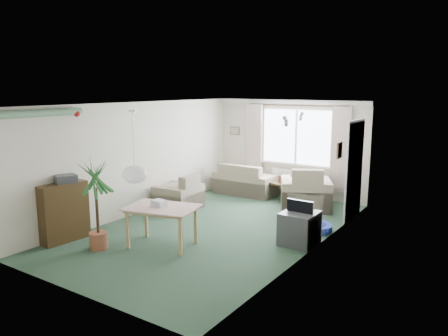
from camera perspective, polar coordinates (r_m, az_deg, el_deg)
The scene contains 25 objects.
ground at distance 8.56m, azimuth -1.12°, elevation -7.90°, with size 6.50×6.50×0.00m, color #294532.
window at distance 10.91m, azimuth 9.47°, elevation 4.04°, with size 1.80×0.03×1.30m, color white.
curtain_rod at distance 10.78m, azimuth 9.41°, elevation 8.08°, with size 2.60×0.03×0.03m, color black.
curtain_left at distance 11.37m, azimuth 3.93°, elevation 3.25°, with size 0.45×0.08×2.00m, color beige.
curtain_right at distance 10.43m, azimuth 14.97°, elevation 2.26°, with size 0.45×0.08×2.00m, color beige.
radiator at distance 11.05m, azimuth 9.21°, elevation -1.65°, with size 1.20×0.10×0.55m, color white.
doorway at distance 9.41m, azimuth 16.71°, elevation -0.36°, with size 0.03×0.95×2.00m, color black.
pendant_lamp at distance 6.34m, azimuth -11.59°, elevation -0.83°, with size 0.36×0.36×0.36m, color white.
tinsel_garland at distance 7.89m, azimuth -22.82°, elevation 6.62°, with size 1.60×1.60×0.12m, color #196626.
bauble_cluster_a at distance 8.28m, azimuth 9.91°, elevation 7.01°, with size 0.20×0.20×0.20m, color silver.
bauble_cluster_b at distance 7.07m, azimuth 8.18°, elevation 6.49°, with size 0.20×0.20×0.20m, color silver.
wall_picture_back at distance 11.75m, azimuth 1.43°, elevation 4.89°, with size 0.28×0.03×0.22m, color brown.
wall_picture_right at distance 8.38m, azimuth 14.85°, elevation 2.25°, with size 0.03×0.24×0.30m, color brown.
sofa at distance 11.19m, azimuth 2.89°, elevation -1.41°, with size 1.57×0.83×0.79m, color beige.
armchair_corner at distance 10.00m, azimuth 10.62°, elevation -2.49°, with size 1.08×1.02×0.97m, color #C4AF94.
armchair_left at distance 9.86m, azimuth -6.00°, elevation -3.06°, with size 0.89×0.84×0.80m, color #C0AA91.
coffee_table at distance 10.77m, azimuth 7.40°, elevation -2.93°, with size 0.95×0.53×0.43m, color black.
photo_frame at distance 10.64m, azimuth 7.42°, elevation -1.49°, with size 0.12×0.02×0.16m, color brown.
bookshelf at distance 8.25m, azimuth -20.17°, elevation -5.46°, with size 0.29×0.86×1.05m, color black.
hifi_box at distance 8.14m, azimuth -19.98°, elevation -1.35°, with size 0.28×0.35×0.14m, color #38383D.
houseplant at distance 7.61m, azimuth -16.29°, elevation -4.60°, with size 0.66×0.66×1.55m, color #205E26.
dining_table at distance 7.64m, azimuth -8.06°, elevation -7.63°, with size 1.08×0.72×0.68m, color tan.
gift_box at distance 7.59m, azimuth -8.47°, elevation -4.63°, with size 0.25×0.18×0.12m, color white.
tv_cube at distance 7.78m, azimuth 9.82°, elevation -7.74°, with size 0.57×0.63×0.57m, color #333337.
pet_bed at distance 8.59m, azimuth 11.73°, elevation -7.59°, with size 0.66×0.66×0.13m, color navy.
Camera 1 is at (4.64, -6.67, 2.71)m, focal length 35.00 mm.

